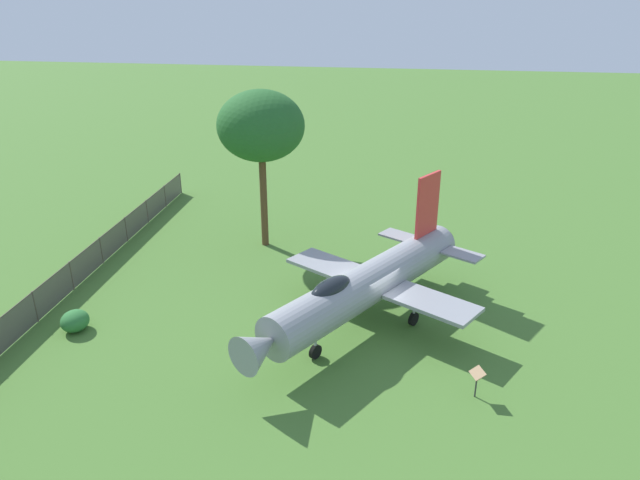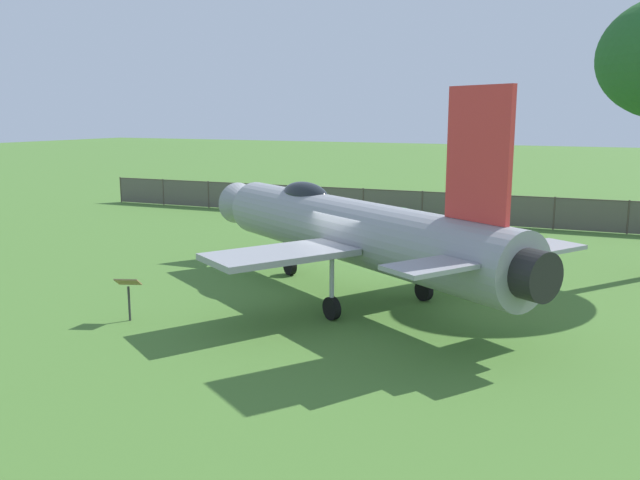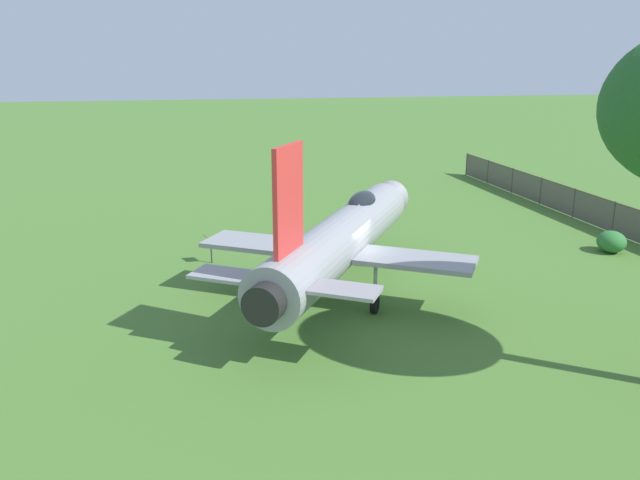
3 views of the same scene
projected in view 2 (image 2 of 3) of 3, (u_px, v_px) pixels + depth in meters
name	position (u px, v px, depth m)	size (l,w,h in m)	color
ground_plane	(354.00, 299.00, 18.82)	(200.00, 200.00, 0.00)	#47722D
display_jet	(347.00, 228.00, 18.74)	(12.79, 9.49, 5.83)	gray
perimeter_fence	(422.00, 205.00, 32.49)	(37.06, 1.93, 1.51)	#4C4238
shrub_near_fence	(402.00, 217.00, 30.87)	(1.26, 1.17, 0.92)	#2D7033
info_plaque	(128.00, 288.00, 16.74)	(0.70, 0.59, 1.14)	#333333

